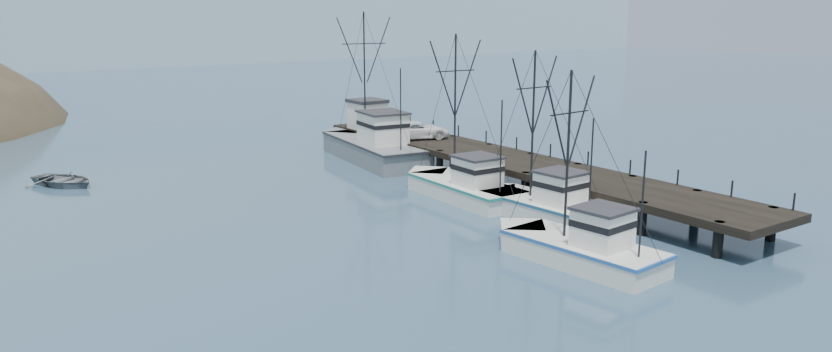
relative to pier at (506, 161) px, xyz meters
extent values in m
plane|color=#2C4963|center=(-14.00, -16.00, -1.69)|extent=(400.00, 400.00, 0.00)
cube|color=black|center=(0.00, 0.00, 0.06)|extent=(6.00, 44.00, 0.50)
cylinder|color=black|center=(-2.60, -20.00, -0.69)|extent=(0.56, 0.56, 2.00)
cylinder|color=black|center=(2.60, -20.00, -0.69)|extent=(0.56, 0.56, 2.00)
cylinder|color=black|center=(-2.60, -15.00, -0.69)|extent=(0.56, 0.56, 2.00)
cylinder|color=black|center=(2.60, -15.00, -0.69)|extent=(0.56, 0.56, 2.00)
cylinder|color=black|center=(-2.60, -10.00, -0.69)|extent=(0.56, 0.56, 2.00)
cylinder|color=black|center=(2.60, -10.00, -0.69)|extent=(0.56, 0.56, 2.00)
cylinder|color=black|center=(-2.60, -5.00, -0.69)|extent=(0.56, 0.56, 2.00)
cylinder|color=black|center=(2.60, -5.00, -0.69)|extent=(0.56, 0.56, 2.00)
cylinder|color=black|center=(-2.60, 0.00, -0.69)|extent=(0.56, 0.56, 2.00)
cylinder|color=black|center=(2.60, 0.00, -0.69)|extent=(0.56, 0.56, 2.00)
cylinder|color=black|center=(-2.60, 5.00, -0.69)|extent=(0.56, 0.56, 2.00)
cylinder|color=black|center=(2.60, 5.00, -0.69)|extent=(0.56, 0.56, 2.00)
cylinder|color=black|center=(-2.60, 10.00, -0.69)|extent=(0.56, 0.56, 2.00)
cylinder|color=black|center=(2.60, 10.00, -0.69)|extent=(0.56, 0.56, 2.00)
cylinder|color=black|center=(-2.60, 15.00, -0.69)|extent=(0.56, 0.56, 2.00)
cylinder|color=black|center=(2.60, 15.00, -0.69)|extent=(0.56, 0.56, 2.00)
cylinder|color=black|center=(-2.60, 20.00, -0.69)|extent=(0.56, 0.56, 2.00)
cylinder|color=black|center=(2.60, 20.00, -0.69)|extent=(0.56, 0.56, 2.00)
cube|color=#9EB2C6|center=(-4.00, 154.00, -1.69)|extent=(360.00, 40.00, 26.00)
cube|color=silver|center=(-4.75, -9.23, -1.24)|extent=(3.97, 9.00, 1.60)
cube|color=silver|center=(-5.02, -4.83, -1.24)|extent=(3.43, 3.43, 1.60)
cube|color=navy|center=(-4.75, -9.23, -0.54)|extent=(4.05, 9.23, 0.18)
cube|color=silver|center=(-4.68, -10.35, 0.51)|extent=(2.55, 2.63, 1.90)
cube|color=#26262B|center=(-4.68, -10.35, 1.54)|extent=(2.77, 2.87, 0.16)
cylinder|color=black|center=(-4.84, -7.87, 4.22)|extent=(0.14, 0.14, 9.33)
cylinder|color=black|center=(-4.55, -12.61, 2.36)|extent=(0.10, 0.10, 5.60)
cube|color=silver|center=(-9.35, -16.66, -1.24)|extent=(4.23, 8.76, 1.60)
cube|color=silver|center=(-9.76, -12.44, -1.24)|extent=(3.40, 3.40, 1.60)
cube|color=#21509A|center=(-9.35, -16.66, -0.54)|extent=(4.32, 8.98, 0.18)
cube|color=silver|center=(-9.24, -17.74, 0.51)|extent=(2.61, 2.61, 1.90)
cube|color=#26262B|center=(-9.24, -17.74, 1.54)|extent=(2.84, 2.85, 0.16)
cylinder|color=black|center=(-9.47, -15.36, 3.95)|extent=(0.14, 0.14, 8.79)
cylinder|color=black|center=(-9.03, -19.90, 2.20)|extent=(0.10, 0.10, 5.27)
cube|color=silver|center=(-5.74, -2.37, -1.24)|extent=(3.95, 9.64, 1.60)
cube|color=silver|center=(-5.60, 2.39, -1.24)|extent=(3.67, 3.67, 1.60)
cube|color=#1B6F6B|center=(-5.74, -2.37, -0.54)|extent=(4.03, 9.88, 0.18)
cube|color=silver|center=(-5.78, -3.59, 0.51)|extent=(2.64, 2.76, 1.90)
cube|color=#26262B|center=(-5.78, -3.59, 1.54)|extent=(2.87, 3.01, 0.16)
cylinder|color=black|center=(-5.70, -0.91, 4.65)|extent=(0.14, 0.14, 10.18)
cylinder|color=black|center=(-5.85, -6.04, 2.61)|extent=(0.10, 0.10, 6.11)
cube|color=slate|center=(-3.90, 12.80, -0.94)|extent=(6.27, 13.81, 2.20)
cube|color=slate|center=(-3.06, 19.42, -0.94)|extent=(4.59, 4.59, 2.20)
cube|color=black|center=(-3.90, 12.80, 0.06)|extent=(6.41, 14.16, 0.18)
cube|color=silver|center=(-4.12, 11.11, 1.46)|extent=(3.69, 4.14, 2.60)
cube|color=#26262B|center=(-4.12, 11.11, 2.84)|extent=(4.00, 4.51, 0.16)
cylinder|color=black|center=(-3.64, 14.84, 5.69)|extent=(0.14, 0.14, 11.06)
cylinder|color=black|center=(-4.55, 7.72, 3.48)|extent=(0.10, 0.10, 6.64)
cube|color=silver|center=(-1.50, 18.00, 1.56)|extent=(2.80, 3.00, 2.50)
cube|color=#26262B|center=(-1.50, 18.00, 2.96)|extent=(3.00, 3.20, 0.30)
imported|color=white|center=(-0.85, 10.61, 1.08)|extent=(6.04, 4.11, 1.54)
imported|color=slate|center=(-28.26, 18.34, -1.69)|extent=(6.16, 6.78, 1.15)
camera|label=1|loc=(-37.58, -41.89, 11.29)|focal=32.00mm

